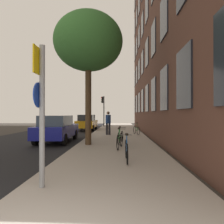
# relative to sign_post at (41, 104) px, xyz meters

# --- Properties ---
(ground_plane) EXTENTS (41.80, 41.80, 0.00)m
(ground_plane) POSITION_rel_sign_post_xyz_m (-1.91, 12.44, -1.96)
(ground_plane) COLOR #332D28
(road_asphalt) EXTENTS (7.00, 38.00, 0.01)m
(road_asphalt) POSITION_rel_sign_post_xyz_m (-4.01, 12.44, -1.96)
(road_asphalt) COLOR black
(road_asphalt) RESTS_ON ground
(sidewalk) EXTENTS (4.20, 38.00, 0.12)m
(sidewalk) POSITION_rel_sign_post_xyz_m (1.59, 12.44, -1.90)
(sidewalk) COLOR #9E9389
(sidewalk) RESTS_ON ground
(building_facade) EXTENTS (0.56, 27.00, 18.66)m
(building_facade) POSITION_rel_sign_post_xyz_m (4.18, 11.94, 7.39)
(building_facade) COLOR #513328
(building_facade) RESTS_ON ground
(sign_post) EXTENTS (0.15, 0.60, 3.15)m
(sign_post) POSITION_rel_sign_post_xyz_m (0.00, 0.00, 0.00)
(sign_post) COLOR gray
(sign_post) RESTS_ON sidewalk
(traffic_light) EXTENTS (0.43, 0.24, 3.83)m
(traffic_light) POSITION_rel_sign_post_xyz_m (-0.27, 22.12, 0.77)
(traffic_light) COLOR black
(traffic_light) RESTS_ON sidewalk
(tree_near) EXTENTS (3.63, 3.63, 6.97)m
(tree_near) POSITION_rel_sign_post_xyz_m (0.12, 6.47, 3.55)
(tree_near) COLOR #4C3823
(tree_near) RESTS_ON sidewalk
(bicycle_0) EXTENTS (0.42, 1.66, 0.96)m
(bicycle_0) POSITION_rel_sign_post_xyz_m (1.99, 2.61, -1.47)
(bicycle_0) COLOR black
(bicycle_0) RESTS_ON sidewalk
(bicycle_1) EXTENTS (0.44, 1.72, 0.98)m
(bicycle_1) POSITION_rel_sign_post_xyz_m (1.76, 5.29, -1.46)
(bicycle_1) COLOR black
(bicycle_1) RESTS_ON sidewalk
(bicycle_2) EXTENTS (0.48, 1.70, 0.94)m
(bicycle_2) POSITION_rel_sign_post_xyz_m (1.81, 7.01, -1.48)
(bicycle_2) COLOR black
(bicycle_2) RESTS_ON sidewalk
(bicycle_3) EXTENTS (0.49, 1.69, 0.94)m
(bicycle_3) POSITION_rel_sign_post_xyz_m (3.08, 11.84, -1.47)
(bicycle_3) COLOR black
(bicycle_3) RESTS_ON sidewalk
(pedestrian_0) EXTENTS (0.44, 0.44, 1.80)m
(pedestrian_0) POSITION_rel_sign_post_xyz_m (0.90, 11.67, -0.82)
(pedestrian_0) COLOR #26262D
(pedestrian_0) RESTS_ON sidewalk
(car_0) EXTENTS (1.84, 4.40, 1.62)m
(car_0) POSITION_rel_sign_post_xyz_m (-2.07, 8.24, -1.12)
(car_0) COLOR navy
(car_0) RESTS_ON road_asphalt
(car_1) EXTENTS (1.81, 4.08, 1.62)m
(car_1) POSITION_rel_sign_post_xyz_m (-1.60, 17.31, -1.12)
(car_1) COLOR orange
(car_1) RESTS_ON road_asphalt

